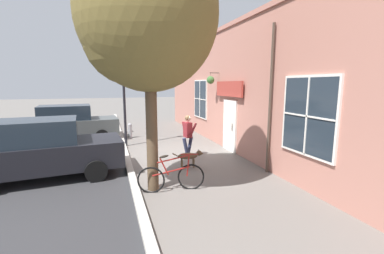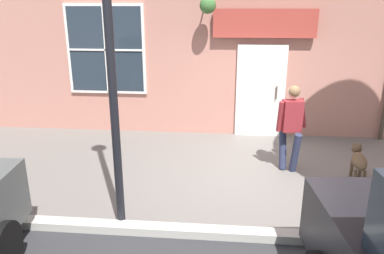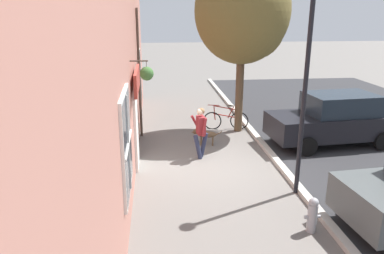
% 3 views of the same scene
% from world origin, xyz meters
% --- Properties ---
extents(ground_plane, '(90.00, 90.00, 0.00)m').
position_xyz_m(ground_plane, '(0.00, 0.00, 0.00)').
color(ground_plane, '#66605B').
extents(curb_and_road, '(10.10, 28.00, 0.12)m').
position_xyz_m(curb_and_road, '(5.85, 0.00, 0.02)').
color(curb_and_road, '#B2ADA3').
rests_on(curb_and_road, ground_plane).
extents(storefront_facade, '(0.95, 18.00, 5.15)m').
position_xyz_m(storefront_facade, '(-2.34, 0.02, 2.57)').
color(storefront_facade, '#B27566').
rests_on(storefront_facade, ground_plane).
extents(pedestrian_walking, '(0.56, 0.55, 1.61)m').
position_xyz_m(pedestrian_walking, '(-0.23, 0.60, 0.95)').
color(pedestrian_walking, '#282D47').
rests_on(pedestrian_walking, ground_plane).
extents(dog_on_leash, '(1.05, 0.35, 0.58)m').
position_xyz_m(dog_on_leash, '(0.07, 1.75, 0.38)').
color(dog_on_leash, brown).
rests_on(dog_on_leash, ground_plane).
extents(street_tree_by_curb, '(3.37, 3.03, 6.24)m').
position_xyz_m(street_tree_by_curb, '(1.63, 3.21, 4.24)').
color(street_tree_by_curb, brown).
rests_on(street_tree_by_curb, ground_plane).
extents(leaning_bicycle, '(1.73, 0.33, 1.00)m').
position_xyz_m(leaning_bicycle, '(1.10, 3.45, 0.38)').
color(leaning_bicycle, black).
rests_on(leaning_bicycle, ground_plane).
extents(parked_car_nearest_curb, '(4.44, 2.23, 1.75)m').
position_xyz_m(parked_car_nearest_curb, '(4.36, -3.80, 0.88)').
color(parked_car_nearest_curb, '#474C4C').
rests_on(parked_car_nearest_curb, ground_plane).
extents(parked_car_mid_block, '(4.44, 2.23, 1.75)m').
position_xyz_m(parked_car_mid_block, '(4.44, 1.42, 0.88)').
color(parked_car_mid_block, black).
rests_on(parked_car_mid_block, ground_plane).
extents(street_lamp, '(0.32, 0.32, 5.15)m').
position_xyz_m(street_lamp, '(1.87, -1.97, 3.33)').
color(street_lamp, black).
rests_on(street_lamp, ground_plane).
extents(fire_hydrant, '(0.34, 0.20, 0.77)m').
position_xyz_m(fire_hydrant, '(1.55, -3.69, 0.40)').
color(fire_hydrant, '#99999E').
rests_on(fire_hydrant, ground_plane).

